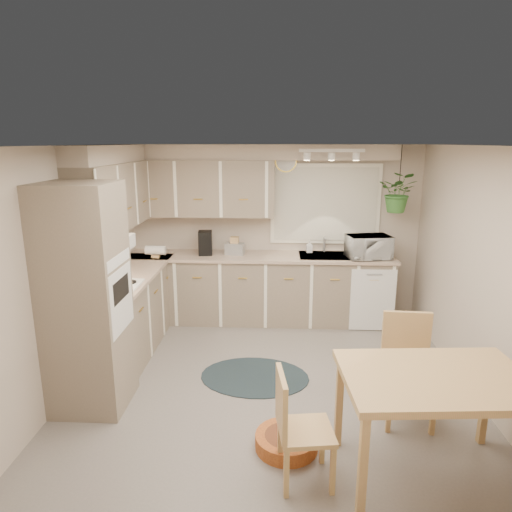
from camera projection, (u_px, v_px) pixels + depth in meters
The scene contains 35 objects.
floor at pixel (271, 386), 4.67m from camera, with size 4.20×4.20×0.00m, color slate.
ceiling at pixel (273, 146), 4.08m from camera, with size 4.20×4.20×0.00m, color white.
wall_back at pixel (274, 232), 6.41m from camera, with size 4.00×0.04×2.40m, color #B4A595.
wall_front at pixel (266, 389), 2.34m from camera, with size 4.00×0.04×2.40m, color #B4A595.
wall_left at pixel (68, 271), 4.47m from camera, with size 0.04×4.20×2.40m, color #B4A595.
wall_right at pixel (485, 277), 4.28m from camera, with size 0.04×4.20×2.40m, color #B4A595.
base_cab_left at pixel (131, 311), 5.48m from camera, with size 0.60×1.85×0.90m, color gray.
base_cab_back at pixel (259, 289), 6.31m from camera, with size 3.60×0.60×0.90m, color gray.
counter_left at pixel (129, 274), 5.37m from camera, with size 0.64×1.89×0.04m, color tan.
counter_back at pixel (259, 257), 6.19m from camera, with size 3.64×0.64×0.04m, color tan.
oven_stack at pixel (86, 299), 4.13m from camera, with size 0.65×0.65×2.10m, color gray.
wall_oven_face at pixel (121, 300), 4.11m from camera, with size 0.02×0.56×0.58m, color silver.
upper_cab_left at pixel (116, 196), 5.28m from camera, with size 0.35×2.00×0.75m, color gray.
upper_cab_back at pixel (200, 188), 6.13m from camera, with size 2.00×0.35×0.75m, color gray.
soffit_left at pixel (111, 154), 5.16m from camera, with size 0.30×2.00×0.20m, color #B4A595.
soffit_back at pixel (260, 152), 6.00m from camera, with size 3.60×0.30×0.20m, color #B4A595.
cooktop at pixel (113, 287), 4.81m from camera, with size 0.52×0.58×0.02m, color silver.
range_hood at pixel (108, 245), 4.70m from camera, with size 0.40×0.60×0.14m, color silver.
window_blinds at pixel (325, 204), 6.25m from camera, with size 1.40×0.02×1.00m, color beige.
window_frame at pixel (325, 204), 6.26m from camera, with size 1.50×0.02×1.10m, color white.
sink at pixel (325, 259), 6.16m from camera, with size 0.70×0.48×0.10m, color #9A9DA1.
dishwasher_front at pixel (373, 300), 5.94m from camera, with size 0.58×0.01×0.83m, color silver.
track_light_bar at pixel (332, 150), 5.57m from camera, with size 0.80×0.04×0.04m, color silver.
wall_clock at pixel (286, 161), 6.13m from camera, with size 0.30×0.30×0.03m, color gold.
dining_table at pixel (432, 427), 3.32m from camera, with size 1.32×0.88×0.83m, color tan.
chair_left at pixel (306, 428), 3.29m from camera, with size 0.40×0.40×0.86m, color tan.
chair_back at pixel (409, 372), 3.99m from camera, with size 0.45×0.45×0.96m, color tan.
braided_rug at pixel (255, 377), 4.85m from camera, with size 1.16×0.87×0.01m, color black.
pet_bed at pixel (287, 441), 3.72m from camera, with size 0.51×0.51×0.12m, color #B45E24.
microwave at pixel (369, 244), 5.98m from camera, with size 0.55×0.30×0.37m, color silver.
soap_bottle at pixel (309, 250), 6.29m from camera, with size 0.08×0.18×0.08m, color silver.
hanging_plant at pixel (398, 197), 5.81m from camera, with size 0.46×0.52×0.40m, color #346A2A.
coffee_maker at pixel (205, 243), 6.19m from camera, with size 0.18×0.22×0.32m, color black.
toaster at pixel (235, 249), 6.21m from camera, with size 0.26×0.15×0.15m, color #9A9DA1.
knife_block at pixel (235, 245), 6.23m from camera, with size 0.11×0.11×0.24m, color tan.
Camera 1 is at (0.05, -4.20, 2.44)m, focal length 32.00 mm.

